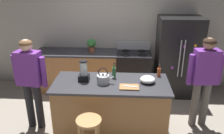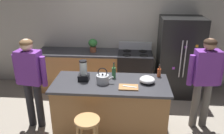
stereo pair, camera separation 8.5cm
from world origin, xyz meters
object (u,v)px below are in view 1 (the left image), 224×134
(bar_stool, at_px, (89,129))
(stove_range, at_px, (133,72))
(tea_kettle, at_px, (103,79))
(bottle_olive_oil, at_px, (114,72))
(person_by_island_left, at_px, (30,77))
(potted_plant, at_px, (92,45))
(person_by_sink_right, at_px, (204,75))
(mixing_bowl, at_px, (148,79))
(kitchen_island, at_px, (111,107))
(bottle_cooking_sauce, at_px, (159,72))
(cutting_board, at_px, (129,87))
(refrigerator, at_px, (177,57))
(blender_appliance, at_px, (84,72))
(chef_knife, at_px, (131,86))

(bar_stool, bearing_deg, stove_range, 72.60)
(bar_stool, bearing_deg, tea_kettle, 77.02)
(stove_range, bearing_deg, bottle_olive_oil, -105.92)
(person_by_island_left, height_order, potted_plant, person_by_island_left)
(person_by_island_left, bearing_deg, person_by_sink_right, 4.00)
(bar_stool, xyz_separation_m, mixing_bowl, (0.86, 0.71, 0.46))
(kitchen_island, distance_m, person_by_island_left, 1.45)
(bottle_cooking_sauce, relative_size, tea_kettle, 0.78)
(person_by_sink_right, xyz_separation_m, bottle_cooking_sauce, (-0.76, 0.03, 0.03))
(cutting_board, bearing_deg, bar_stool, -137.47)
(refrigerator, height_order, bottle_cooking_sauce, refrigerator)
(blender_appliance, relative_size, cutting_board, 1.15)
(bottle_cooking_sauce, bearing_deg, refrigerator, 64.52)
(kitchen_island, height_order, bottle_olive_oil, bottle_olive_oil)
(blender_appliance, relative_size, bottle_cooking_sauce, 1.60)
(kitchen_island, height_order, refrigerator, refrigerator)
(blender_appliance, height_order, tea_kettle, blender_appliance)
(blender_appliance, bearing_deg, bottle_olive_oil, 14.99)
(kitchen_island, relative_size, stove_range, 1.68)
(chef_knife, bearing_deg, tea_kettle, 175.21)
(bottle_olive_oil, bearing_deg, kitchen_island, -101.74)
(person_by_island_left, bearing_deg, stove_range, 39.51)
(potted_plant, bearing_deg, chef_knife, -64.03)
(person_by_island_left, xyz_separation_m, mixing_bowl, (1.94, -0.03, 0.01))
(person_by_island_left, xyz_separation_m, chef_knife, (1.66, -0.23, -0.02))
(refrigerator, xyz_separation_m, bottle_olive_oil, (-1.34, -1.31, 0.16))
(refrigerator, height_order, cutting_board, refrigerator)
(bottle_olive_oil, xyz_separation_m, mixing_bowl, (0.55, -0.16, -0.05))
(bottle_olive_oil, height_order, cutting_board, bottle_olive_oil)
(bar_stool, bearing_deg, blender_appliance, 103.38)
(cutting_board, bearing_deg, tea_kettle, 162.28)
(potted_plant, height_order, blender_appliance, blender_appliance)
(bottle_olive_oil, bearing_deg, chef_knife, -52.55)
(kitchen_island, distance_m, refrigerator, 2.07)
(blender_appliance, bearing_deg, tea_kettle, -15.88)
(bottle_olive_oil, bearing_deg, tea_kettle, -125.89)
(bottle_cooking_sauce, bearing_deg, kitchen_island, -159.61)
(potted_plant, bearing_deg, person_by_island_left, -119.08)
(bar_stool, bearing_deg, cutting_board, 42.53)
(blender_appliance, distance_m, bottle_olive_oil, 0.51)
(stove_range, distance_m, potted_plant, 1.14)
(kitchen_island, relative_size, person_by_island_left, 1.16)
(person_by_island_left, distance_m, cutting_board, 1.66)
(person_by_sink_right, height_order, potted_plant, person_by_sink_right)
(person_by_sink_right, relative_size, chef_knife, 7.44)
(person_by_sink_right, height_order, bar_stool, person_by_sink_right)
(bottle_olive_oil, bearing_deg, potted_plant, 112.50)
(stove_range, relative_size, cutting_board, 3.73)
(kitchen_island, height_order, tea_kettle, tea_kettle)
(potted_plant, bearing_deg, person_by_sink_right, -31.63)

